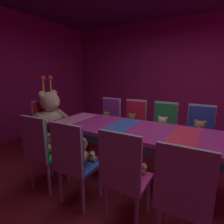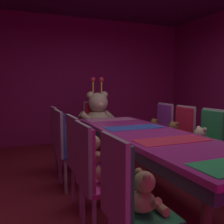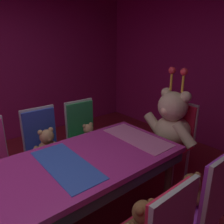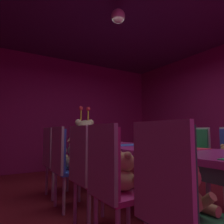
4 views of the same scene
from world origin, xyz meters
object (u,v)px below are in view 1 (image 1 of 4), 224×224
object	(u,v)px
teddy_left_3	(81,152)
teddy_right_4	(106,119)
chair_left_3	(72,157)
teddy_right_3	(131,123)
chair_right_1	(200,129)
king_teddy_bear	(51,113)
teddy_left_1	(186,182)
chair_left_2	(123,171)
chair_right_4	(110,117)
teddy_left_2	(129,164)
chair_right_3	(134,120)
teddy_right_1	(199,132)
throne_chair	(45,121)
banquet_table	(150,136)
chair_right_2	(164,124)
teddy_right_2	(162,127)
chair_left_1	(183,191)
teddy_left_4	(49,144)
chair_left_4	(40,146)

from	to	relation	value
teddy_left_3	teddy_right_4	distance (m)	1.57
chair_left_3	teddy_right_3	size ratio (longest dim) A/B	3.08
chair_right_1	king_teddy_bear	bearing A→B (deg)	-69.87
teddy_left_1	chair_left_2	size ratio (longest dim) A/B	0.34
chair_right_4	teddy_left_2	bearing A→B (deg)	36.11
chair_left_3	chair_right_3	bearing A→B (deg)	0.46
chair_left_3	chair_right_1	xyz separation A→B (m)	(1.75, -1.11, 0.00)
teddy_left_2	teddy_right_1	distance (m)	1.52
teddy_left_1	throne_chair	distance (m)	2.68
chair_right_4	teddy_right_4	bearing A→B (deg)	0.00
banquet_table	chair_right_2	distance (m)	0.88
chair_right_4	teddy_right_1	bearing A→B (deg)	85.00
teddy_left_2	teddy_right_2	bearing A→B (deg)	1.90
teddy_left_2	banquet_table	bearing A→B (deg)	1.89
chair_left_1	chair_right_4	distance (m)	2.43
chair_left_2	chair_right_3	world-z (taller)	same
teddy_left_4	king_teddy_bear	size ratio (longest dim) A/B	0.29
chair_left_1	teddy_left_1	bearing A→B (deg)	0.00
chair_left_4	teddy_right_1	size ratio (longest dim) A/B	2.92
chair_right_1	teddy_right_2	bearing A→B (deg)	-76.05
chair_right_3	chair_right_4	world-z (taller)	same
chair_left_3	teddy_right_2	world-z (taller)	chair_left_3
teddy_left_1	chair_left_4	distance (m)	1.66
teddy_left_4	teddy_right_1	xyz separation A→B (m)	(1.44, -1.65, 0.02)
chair_right_1	chair_right_2	size ratio (longest dim) A/B	1.00
teddy_right_2	teddy_left_1	bearing A→B (deg)	21.26
chair_right_1	chair_right_4	world-z (taller)	same
teddy_left_3	teddy_left_4	bearing A→B (deg)	87.34
chair_right_3	banquet_table	bearing A→B (deg)	33.74
teddy_right_1	teddy_right_2	size ratio (longest dim) A/B	1.04
teddy_left_2	chair_right_2	world-z (taller)	chair_right_2
chair_left_1	teddy_left_2	world-z (taller)	chair_left_1
chair_left_2	king_teddy_bear	size ratio (longest dim) A/B	1.01
chair_left_4	teddy_right_3	bearing A→B (deg)	-18.63
chair_left_4	chair_right_1	size ratio (longest dim) A/B	1.00
chair_left_1	chair_left_2	world-z (taller)	same
banquet_table	chair_right_4	world-z (taller)	chair_right_4
teddy_right_2	teddy_left_3	bearing A→B (deg)	-20.25
banquet_table	teddy_right_4	size ratio (longest dim) A/B	10.21
teddy_left_2	teddy_right_3	size ratio (longest dim) A/B	1.07
teddy_right_4	teddy_left_1	bearing A→B (deg)	48.74
chair_right_3	teddy_right_3	distance (m)	0.15
chair_right_2	chair_right_3	distance (m)	0.56
banquet_table	chair_right_2	world-z (taller)	chair_right_2
teddy_right_3	teddy_left_2	bearing A→B (deg)	22.93
banquet_table	chair_right_1	distance (m)	1.03
teddy_left_4	teddy_right_4	world-z (taller)	teddy_right_4
teddy_right_1	chair_right_4	bearing A→B (deg)	-95.00
teddy_left_1	teddy_right_3	xyz separation A→B (m)	(1.46, 1.13, -0.00)
teddy_left_4	teddy_right_2	world-z (taller)	teddy_right_2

